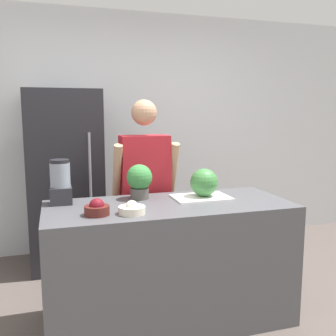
# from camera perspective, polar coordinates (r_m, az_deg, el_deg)

# --- Properties ---
(wall_back) EXTENTS (8.00, 0.06, 2.60)m
(wall_back) POSITION_cam_1_polar(r_m,az_deg,el_deg) (4.24, -6.54, 5.46)
(wall_back) COLOR silver
(wall_back) RESTS_ON ground_plane
(counter_island) EXTENTS (1.73, 0.73, 0.88)m
(counter_island) POSITION_cam_1_polar(r_m,az_deg,el_deg) (2.80, 0.22, -14.22)
(counter_island) COLOR #4C4C51
(counter_island) RESTS_ON ground_plane
(refrigerator) EXTENTS (0.70, 0.70, 1.73)m
(refrigerator) POSITION_cam_1_polar(r_m,az_deg,el_deg) (3.83, -15.31, -1.64)
(refrigerator) COLOR #232328
(refrigerator) RESTS_ON ground_plane
(person) EXTENTS (0.54, 0.26, 1.63)m
(person) POSITION_cam_1_polar(r_m,az_deg,el_deg) (3.17, -3.55, -4.05)
(person) COLOR gray
(person) RESTS_ON ground_plane
(cutting_board) EXTENTS (0.42, 0.29, 0.01)m
(cutting_board) POSITION_cam_1_polar(r_m,az_deg,el_deg) (2.83, 5.05, -4.48)
(cutting_board) COLOR white
(cutting_board) RESTS_ON counter_island
(watermelon) EXTENTS (0.21, 0.21, 0.21)m
(watermelon) POSITION_cam_1_polar(r_m,az_deg,el_deg) (2.82, 5.51, -2.21)
(watermelon) COLOR #3D7F3D
(watermelon) RESTS_ON cutting_board
(bowl_cherries) EXTENTS (0.16, 0.16, 0.11)m
(bowl_cherries) POSITION_cam_1_polar(r_m,az_deg,el_deg) (2.41, -10.79, -6.11)
(bowl_cherries) COLOR #511E19
(bowl_cherries) RESTS_ON counter_island
(bowl_cream) EXTENTS (0.17, 0.17, 0.09)m
(bowl_cream) POSITION_cam_1_polar(r_m,az_deg,el_deg) (2.41, -5.53, -6.26)
(bowl_cream) COLOR beige
(bowl_cream) RESTS_ON counter_island
(blender) EXTENTS (0.15, 0.15, 0.32)m
(blender) POSITION_cam_1_polar(r_m,az_deg,el_deg) (2.73, -16.07, -2.19)
(blender) COLOR #28282D
(blender) RESTS_ON counter_island
(potted_plant) EXTENTS (0.19, 0.19, 0.26)m
(potted_plant) POSITION_cam_1_polar(r_m,az_deg,el_deg) (2.78, -4.38, -1.85)
(potted_plant) COLOR #514C47
(potted_plant) RESTS_ON counter_island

